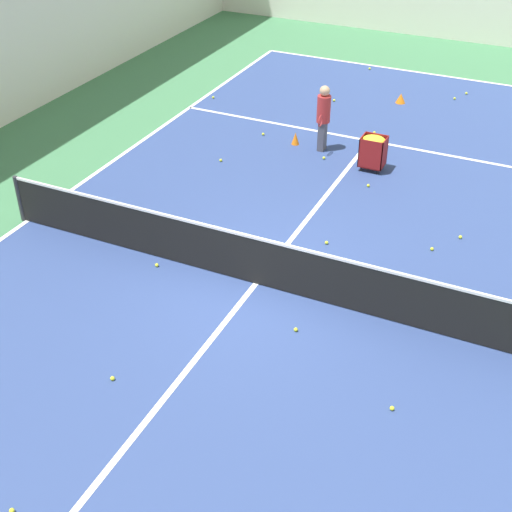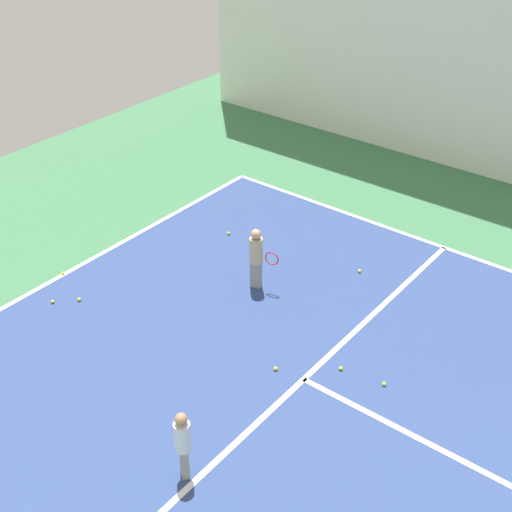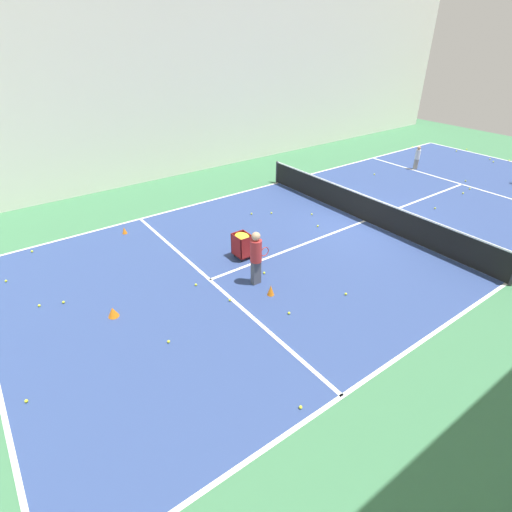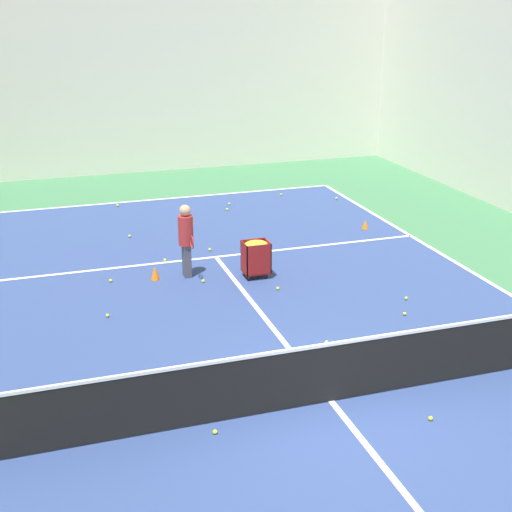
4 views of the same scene
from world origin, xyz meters
The scene contains 31 objects.
ground_plane centered at (0.00, 0.00, 0.00)m, with size 36.24×36.24×0.00m, color #3D754C.
court_playing_area centered at (0.00, 0.00, 0.00)m, with size 10.42×24.64×0.00m.
line_baseline_far centered at (0.00, 12.32, 0.01)m, with size 10.42×0.10×0.00m, color white.
line_sideline_left centered at (-5.21, 0.00, 0.01)m, with size 0.10×24.64×0.00m, color white.
line_service_far centered at (0.00, 6.77, 0.01)m, with size 10.42×0.10×0.00m, color white.
line_centre_service centered at (0.00, 0.00, 0.01)m, with size 0.10×13.55×0.00m, color white.
tennis_net centered at (0.00, 0.00, 0.52)m, with size 10.72×0.10×1.00m.
coach_at_net centered at (-0.92, 5.77, 0.94)m, with size 0.33×0.65×1.63m.
ball_cart centered at (0.51, 5.27, 0.58)m, with size 0.56×0.47×0.83m.
training_cone_0 centered at (-1.63, 5.80, 0.16)m, with size 0.20×0.20×0.31m, color orange.
training_cone_1 centered at (0.00, 9.60, 0.14)m, with size 0.28×0.28×0.27m, color orange.
tennis_ball_1 centered at (-4.94, 7.65, 0.04)m, with size 0.07×0.07×0.07m, color yellow.
tennis_ball_2 centered at (2.62, 2.43, 0.04)m, with size 0.07×0.07×0.07m, color yellow.
tennis_ball_4 centered at (1.60, 1.23, 0.04)m, with size 0.07×0.07×0.07m, color yellow.
tennis_ball_6 centered at (-0.91, -3.18, 0.04)m, with size 0.07×0.07×0.07m, color yellow.
tennis_ball_9 centered at (1.56, 11.05, 0.04)m, with size 0.07×0.07×0.07m, color yellow.
tennis_ball_10 centered at (-0.69, -5.67, 0.04)m, with size 0.07×0.07×0.07m, color yellow.
tennis_ball_11 centered at (1.34, 10.50, 0.04)m, with size 0.07×0.07×0.07m, color yellow.
tennis_ball_13 centered at (-2.87, 4.14, 0.04)m, with size 0.07×0.07×0.07m, color yellow.
tennis_ball_16 centered at (1.16, -0.93, 0.04)m, with size 0.07×0.07×0.07m, color yellow.
tennis_ball_17 centered at (-1.73, 8.90, 0.04)m, with size 0.07×0.07×0.07m, color yellow.
tennis_ball_18 centered at (-1.21, 6.86, 0.04)m, with size 0.07×0.07×0.07m, color yellow.
tennis_ball_19 centered at (-0.68, 5.30, 0.04)m, with size 0.07×0.07×0.07m, color yellow.
tennis_ball_22 centered at (-1.63, 11.91, 0.04)m, with size 0.07×0.07×0.07m, color yellow.
tennis_ball_23 centered at (-1.91, -0.30, 0.04)m, with size 0.07×0.07×0.07m, color yellow.
tennis_ball_25 centered at (3.02, 3.10, 0.04)m, with size 0.07×0.07×0.07m, color yellow.
tennis_ball_26 centered at (0.71, 4.40, 0.04)m, with size 0.07×0.07×0.07m, color yellow.
tennis_ball_28 centered at (-2.58, 5.94, 0.04)m, with size 0.07×0.07×0.07m, color yellow.
tennis_ball_29 centered at (0.69, 1.78, 0.04)m, with size 0.07×0.07×0.07m, color yellow.
tennis_ball_30 centered at (-0.03, 7.24, 0.04)m, with size 0.07×0.07×0.07m, color yellow.
tennis_ball_33 centered at (3.10, -1.98, 0.04)m, with size 0.07×0.07×0.07m, color yellow.
Camera 1 is at (4.42, -9.44, 7.56)m, focal length 50.00 mm.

